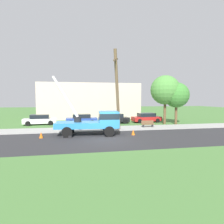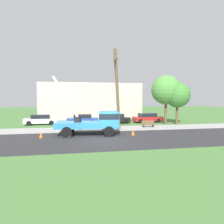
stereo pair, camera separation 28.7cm
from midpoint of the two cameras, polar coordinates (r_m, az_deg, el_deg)
The scene contains 15 objects.
ground_plane at distance 29.29m, azimuth -5.79°, elevation -3.22°, with size 120.00×120.00×0.00m, color #477538.
road_asphalt at distance 17.52m, azimuth -2.28°, elevation -7.99°, with size 80.00×8.21×0.01m, color #2B2B2D.
sidewalk_strip at distance 23.17m, azimuth -4.43°, elevation -4.96°, with size 80.00×3.39×0.10m, color #9E9E99.
utility_truck at distance 19.62m, azimuth -5.21°, elevation -2.57°, with size 6.74×3.26×5.98m.
leaning_utility_pole at distance 21.10m, azimuth 1.14°, elevation 6.26°, with size 1.48×3.06×8.74m.
traffic_cone_ahead at distance 19.62m, azimuth 5.81°, elevation -5.90°, with size 0.36×0.36×0.56m, color orange.
traffic_cone_behind at distance 19.19m, azimuth -20.48°, elevation -6.35°, with size 0.36×0.36×0.56m, color orange.
parked_sedan_white at distance 28.98m, azimuth -20.63°, elevation -2.10°, with size 4.52×2.23×1.42m.
parked_sedan_blue at distance 28.33m, azimuth -9.14°, elevation -2.04°, with size 4.44×2.09×1.42m.
parked_sedan_black at distance 28.69m, azimuth 0.28°, elevation -1.91°, with size 4.49×2.17×1.42m.
parked_sedan_red at distance 30.43m, azimuth 9.76°, elevation -1.64°, with size 4.52×2.23×1.42m.
park_bench at distance 24.65m, azimuth 10.11°, elevation -3.51°, with size 1.60×0.45×0.90m.
roadside_tree_near at distance 28.80m, azimuth 15.04°, elevation 6.22°, with size 4.16×4.16×6.95m.
roadside_tree_far at distance 28.95m, azimuth 18.08°, elevation 4.71°, with size 3.54×3.54×5.92m.
lowrise_building_backdrop at distance 36.58m, azimuth -6.77°, elevation 3.21°, with size 18.00×6.00×6.40m, color beige.
Camera 1 is at (-2.69, -16.93, 3.60)m, focal length 31.20 mm.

